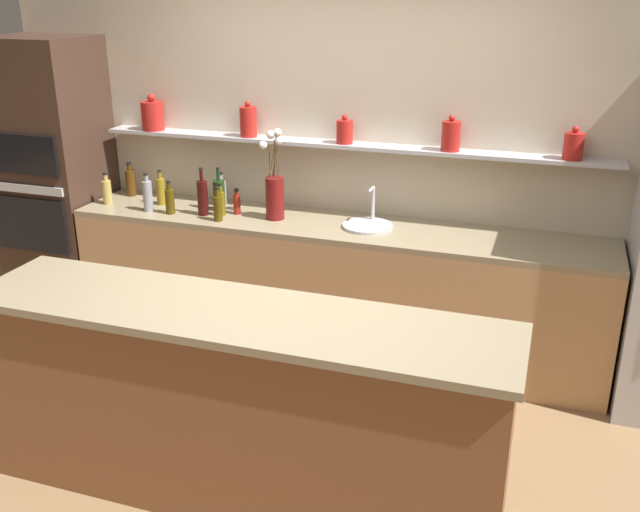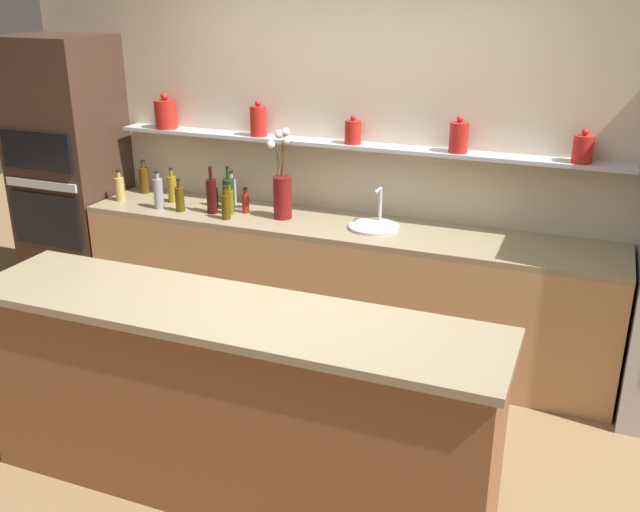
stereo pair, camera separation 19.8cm
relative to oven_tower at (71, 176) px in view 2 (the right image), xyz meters
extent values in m
plane|color=olive|center=(2.24, -1.24, -1.04)|extent=(12.00, 12.00, 0.00)
cube|color=beige|center=(2.24, 0.36, 0.26)|extent=(5.20, 0.10, 2.60)
cube|color=#B7B7BC|center=(2.20, 0.22, 0.37)|extent=(3.54, 0.18, 0.02)
cylinder|color=#AD1E19|center=(0.76, 0.21, 0.49)|extent=(0.16, 0.16, 0.20)
sphere|color=#AD1E19|center=(0.76, 0.21, 0.62)|extent=(0.06, 0.06, 0.06)
cylinder|color=#AD1E19|center=(1.51, 0.21, 0.49)|extent=(0.12, 0.12, 0.21)
sphere|color=#AD1E19|center=(1.51, 0.21, 0.61)|extent=(0.04, 0.04, 0.04)
cylinder|color=#AD1E19|center=(2.21, 0.21, 0.46)|extent=(0.11, 0.11, 0.15)
sphere|color=#AD1E19|center=(2.21, 0.21, 0.56)|extent=(0.04, 0.04, 0.04)
cylinder|color=#AD1E19|center=(2.91, 0.21, 0.48)|extent=(0.12, 0.12, 0.19)
sphere|color=#AD1E19|center=(2.91, 0.21, 0.59)|extent=(0.04, 0.04, 0.04)
cylinder|color=#AD1E19|center=(3.65, 0.21, 0.46)|extent=(0.12, 0.12, 0.16)
sphere|color=#AD1E19|center=(3.65, 0.21, 0.57)|extent=(0.04, 0.04, 0.04)
cube|color=tan|center=(2.20, 0.00, -0.60)|extent=(3.64, 0.62, 0.88)
cube|color=gray|center=(2.20, 0.00, -0.14)|extent=(3.64, 0.62, 0.04)
cube|color=brown|center=(2.24, -1.63, -0.55)|extent=(2.55, 0.55, 0.98)
cube|color=gray|center=(2.24, -1.63, -0.04)|extent=(2.61, 0.61, 0.04)
cube|color=#3D281E|center=(0.00, 0.00, 0.00)|extent=(0.72, 0.62, 2.07)
cube|color=black|center=(0.00, -0.32, -0.26)|extent=(0.60, 0.02, 0.40)
cube|color=black|center=(0.00, -0.32, 0.26)|extent=(0.60, 0.02, 0.28)
cube|color=#B7B7BC|center=(0.00, -0.32, 0.01)|extent=(0.63, 0.02, 0.06)
cylinder|color=maroon|center=(1.79, -0.02, 0.03)|extent=(0.12, 0.12, 0.29)
cylinder|color=#4C3319|center=(1.78, 0.00, 0.31)|extent=(0.05, 0.05, 0.27)
sphere|color=silver|center=(1.76, 0.03, 0.45)|extent=(0.06, 0.06, 0.06)
cylinder|color=#4C3319|center=(1.79, 0.01, 0.29)|extent=(0.05, 0.01, 0.23)
sphere|color=silver|center=(1.79, 0.05, 0.41)|extent=(0.04, 0.04, 0.04)
cylinder|color=#4C3319|center=(1.79, 0.00, 0.32)|extent=(0.03, 0.01, 0.29)
sphere|color=silver|center=(1.80, 0.04, 0.46)|extent=(0.06, 0.06, 0.06)
cylinder|color=#4C3319|center=(1.82, -0.03, 0.30)|extent=(0.02, 0.03, 0.26)
sphere|color=silver|center=(1.85, -0.06, 0.43)|extent=(0.05, 0.05, 0.05)
cylinder|color=#4C3319|center=(1.77, -0.03, 0.28)|extent=(0.02, 0.04, 0.22)
sphere|color=silver|center=(1.73, -0.05, 0.39)|extent=(0.05, 0.05, 0.05)
cylinder|color=#B7B7BC|center=(2.44, 0.00, -0.11)|extent=(0.33, 0.33, 0.02)
cylinder|color=#B7B7BC|center=(2.44, 0.13, 0.01)|extent=(0.02, 0.02, 0.22)
cylinder|color=#B7B7BC|center=(2.44, 0.07, 0.12)|extent=(0.02, 0.12, 0.02)
cylinder|color=#380C0C|center=(1.29, -0.09, 0.00)|extent=(0.07, 0.07, 0.24)
cylinder|color=#380C0C|center=(1.29, -0.09, 0.16)|extent=(0.02, 0.02, 0.08)
cylinder|color=black|center=(1.29, -0.09, 0.21)|extent=(0.03, 0.03, 0.01)
cylinder|color=tan|center=(0.51, -0.08, -0.03)|extent=(0.07, 0.07, 0.17)
cylinder|color=tan|center=(0.51, -0.08, 0.08)|extent=(0.03, 0.03, 0.04)
cylinder|color=black|center=(0.51, -0.08, 0.11)|extent=(0.03, 0.03, 0.01)
cylinder|color=olive|center=(0.89, 0.03, -0.02)|extent=(0.06, 0.06, 0.19)
cylinder|color=olive|center=(0.89, 0.03, 0.10)|extent=(0.03, 0.03, 0.05)
cylinder|color=black|center=(0.89, 0.03, 0.13)|extent=(0.03, 0.03, 0.01)
cylinder|color=#4C2D0C|center=(0.55, 0.16, -0.02)|extent=(0.07, 0.07, 0.19)
cylinder|color=#4C2D0C|center=(0.55, 0.16, 0.10)|extent=(0.03, 0.03, 0.04)
cylinder|color=black|center=(0.55, 0.16, 0.13)|extent=(0.03, 0.03, 0.01)
cylinder|color=maroon|center=(1.50, 0.00, -0.05)|extent=(0.05, 0.05, 0.13)
cylinder|color=maroon|center=(1.50, 0.00, 0.03)|extent=(0.03, 0.03, 0.04)
cylinder|color=black|center=(1.50, 0.00, 0.06)|extent=(0.03, 0.03, 0.01)
cylinder|color=gray|center=(0.88, -0.14, -0.01)|extent=(0.07, 0.07, 0.21)
cylinder|color=gray|center=(0.88, -0.14, 0.12)|extent=(0.03, 0.03, 0.04)
cylinder|color=black|center=(0.88, -0.14, 0.15)|extent=(0.03, 0.03, 0.01)
cylinder|color=#193814|center=(1.35, 0.04, -0.01)|extent=(0.08, 0.08, 0.21)
cylinder|color=#193814|center=(1.35, 0.04, 0.14)|extent=(0.02, 0.02, 0.08)
cylinder|color=black|center=(1.35, 0.04, 0.19)|extent=(0.03, 0.03, 0.01)
cylinder|color=#47380A|center=(1.45, -0.18, -0.03)|extent=(0.06, 0.06, 0.17)
cylinder|color=#47380A|center=(1.45, -0.18, 0.08)|extent=(0.03, 0.03, 0.05)
cylinder|color=black|center=(1.45, -0.18, 0.11)|extent=(0.03, 0.03, 0.01)
cylinder|color=gray|center=(1.31, 0.16, -0.03)|extent=(0.07, 0.07, 0.18)
cylinder|color=gray|center=(1.31, 0.16, 0.09)|extent=(0.03, 0.03, 0.04)
cylinder|color=black|center=(1.31, 0.16, 0.12)|extent=(0.03, 0.03, 0.01)
cylinder|color=#47380A|center=(1.06, -0.14, -0.03)|extent=(0.06, 0.06, 0.17)
cylinder|color=#47380A|center=(1.06, -0.14, 0.08)|extent=(0.03, 0.03, 0.05)
cylinder|color=black|center=(1.06, -0.14, 0.11)|extent=(0.03, 0.03, 0.01)
cylinder|color=black|center=(1.22, 0.06, -0.05)|extent=(0.05, 0.05, 0.13)
cylinder|color=black|center=(1.22, 0.06, 0.03)|extent=(0.03, 0.03, 0.04)
cylinder|color=black|center=(1.22, 0.06, 0.06)|extent=(0.03, 0.03, 0.01)
cylinder|color=brown|center=(1.42, -0.07, -0.03)|extent=(0.05, 0.05, 0.17)
cylinder|color=brown|center=(1.42, -0.07, 0.07)|extent=(0.03, 0.03, 0.05)
cylinder|color=black|center=(1.42, -0.07, 0.11)|extent=(0.03, 0.03, 0.01)
camera|label=1|loc=(3.56, -4.30, 1.39)|focal=40.00mm
camera|label=2|loc=(3.74, -4.23, 1.39)|focal=40.00mm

